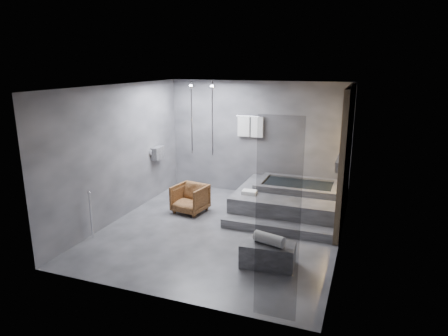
% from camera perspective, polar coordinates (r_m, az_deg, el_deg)
% --- Properties ---
extents(room, '(5.00, 5.04, 2.82)m').
position_cam_1_polar(room, '(7.59, 3.03, 3.53)').
color(room, '#323235').
rests_on(room, ground).
extents(tub_deck, '(2.20, 2.00, 0.50)m').
position_cam_1_polar(tub_deck, '(8.96, 9.23, -4.68)').
color(tub_deck, '#38383A').
rests_on(tub_deck, ground).
extents(tub_step, '(2.20, 0.36, 0.18)m').
position_cam_1_polar(tub_step, '(7.94, 7.49, -8.47)').
color(tub_step, '#38383A').
rests_on(tub_step, ground).
extents(concrete_bench, '(0.90, 0.54, 0.39)m').
position_cam_1_polar(concrete_bench, '(6.68, 6.28, -12.15)').
color(concrete_bench, '#333436').
rests_on(concrete_bench, ground).
extents(driftwood_chair, '(0.76, 0.78, 0.62)m').
position_cam_1_polar(driftwood_chair, '(8.85, -4.87, -4.37)').
color(driftwood_chair, '#3F230F').
rests_on(driftwood_chair, ground).
extents(rolled_towel, '(0.54, 0.31, 0.18)m').
position_cam_1_polar(rolled_towel, '(6.53, 6.46, -10.04)').
color(rolled_towel, white).
rests_on(rolled_towel, concrete_bench).
extents(deck_towel, '(0.31, 0.23, 0.08)m').
position_cam_1_polar(deck_towel, '(8.53, 3.64, -3.47)').
color(deck_towel, white).
rests_on(deck_towel, tub_deck).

